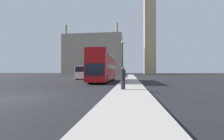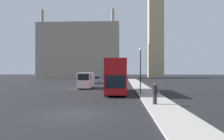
% 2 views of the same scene
% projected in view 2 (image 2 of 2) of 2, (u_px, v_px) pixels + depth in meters
% --- Properties ---
extents(ground_plane, '(300.00, 300.00, 0.00)m').
position_uv_depth(ground_plane, '(75.00, 114.00, 14.56)').
color(ground_plane, black).
extents(sidewalk_strip, '(2.64, 120.00, 0.15)m').
position_uv_depth(sidewalk_strip, '(171.00, 114.00, 14.26)').
color(sidewalk_strip, '#ADA89E').
rests_on(sidewalk_strip, ground_plane).
extents(clock_tower, '(6.47, 6.64, 61.71)m').
position_uv_depth(clock_tower, '(156.00, 2.00, 91.15)').
color(clock_tower, tan).
rests_on(clock_tower, ground_plane).
extents(building_block_distant, '(31.96, 10.02, 26.28)m').
position_uv_depth(building_block_distant, '(79.00, 51.00, 87.35)').
color(building_block_distant, '#9E937F').
rests_on(building_block_distant, ground_plane).
extents(red_double_decker_bus, '(2.48, 10.86, 4.27)m').
position_uv_depth(red_double_decker_bus, '(117.00, 75.00, 28.28)').
color(red_double_decker_bus, '#A80F11').
rests_on(red_double_decker_bus, ground_plane).
extents(white_van, '(2.05, 5.30, 2.62)m').
position_uv_depth(white_van, '(86.00, 80.00, 35.58)').
color(white_van, white).
rests_on(white_van, ground_plane).
extents(pedestrian, '(0.55, 0.39, 1.73)m').
position_uv_depth(pedestrian, '(155.00, 94.00, 17.94)').
color(pedestrian, '#23232D').
rests_on(pedestrian, sidewalk_strip).
extents(street_lamp, '(0.36, 0.36, 5.48)m').
position_uv_depth(street_lamp, '(140.00, 64.00, 26.42)').
color(street_lamp, black).
rests_on(street_lamp, sidewalk_strip).
extents(parked_sedan, '(1.74, 4.27, 1.59)m').
position_uv_depth(parked_sedan, '(96.00, 80.00, 50.73)').
color(parked_sedan, '#99999E').
rests_on(parked_sedan, ground_plane).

